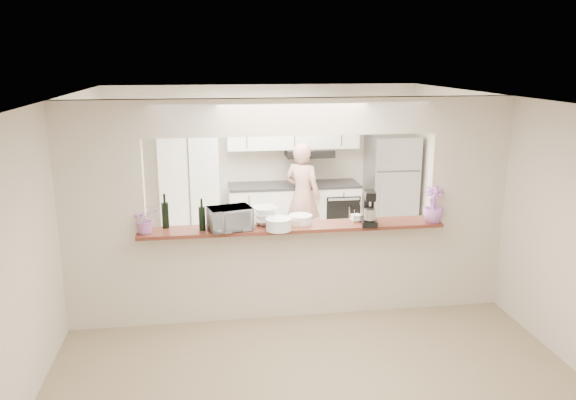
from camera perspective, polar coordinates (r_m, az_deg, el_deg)
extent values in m
plane|color=tan|center=(6.73, 0.40, -11.41)|extent=(6.00, 6.00, 0.00)
cube|color=beige|center=(8.14, -1.28, -6.68)|extent=(5.00, 2.90, 0.01)
cube|color=beige|center=(6.32, -18.30, -1.75)|extent=(0.90, 0.15, 2.50)
cube|color=beige|center=(6.89, 17.51, -0.38)|extent=(0.90, 0.15, 2.50)
cube|color=beige|center=(6.09, 0.43, 8.48)|extent=(3.20, 0.15, 0.40)
cube|color=beige|center=(6.52, 0.41, -7.25)|extent=(3.20, 0.15, 1.05)
cube|color=brown|center=(6.29, 0.48, -2.79)|extent=(3.40, 0.38, 0.04)
cube|color=white|center=(8.89, -9.95, 1.96)|extent=(0.90, 0.60, 2.10)
cube|color=white|center=(9.14, 0.61, -1.36)|extent=(2.10, 0.60, 0.90)
cube|color=#2A2B2D|center=(9.02, 0.62, 1.51)|extent=(2.10, 0.62, 0.04)
cube|color=white|center=(8.98, 0.51, 7.64)|extent=(2.10, 0.35, 0.75)
cube|color=black|center=(8.98, 2.19, 4.83)|extent=(0.75, 0.45, 0.12)
cube|color=black|center=(8.98, 5.65, -1.38)|extent=(0.55, 0.02, 0.55)
cube|color=#B2B2B7|center=(9.37, 10.38, 1.32)|extent=(0.75, 0.70, 1.70)
imported|color=#D16EAD|center=(6.17, -14.29, -1.86)|extent=(0.36, 0.34, 0.31)
cylinder|color=black|center=(6.31, -12.36, -1.53)|extent=(0.08, 0.08, 0.29)
cylinder|color=black|center=(6.26, -12.46, 0.17)|extent=(0.03, 0.03, 0.10)
cylinder|color=black|center=(6.15, -8.72, -1.88)|extent=(0.07, 0.07, 0.26)
cylinder|color=black|center=(6.10, -8.79, -0.28)|extent=(0.02, 0.02, 0.09)
imported|color=#AFAFB4|center=(6.13, -5.92, -1.89)|extent=(0.52, 0.41, 0.25)
imported|color=white|center=(6.31, -2.35, -1.60)|extent=(0.31, 0.31, 0.20)
cylinder|color=white|center=(6.11, -0.97, -2.51)|extent=(0.28, 0.28, 0.12)
cylinder|color=white|center=(6.09, -0.97, -1.92)|extent=(0.29, 0.29, 0.01)
cylinder|color=white|center=(6.36, 1.26, -1.99)|extent=(0.26, 0.26, 0.09)
cylinder|color=white|center=(6.35, 1.27, -1.58)|extent=(0.27, 0.27, 0.01)
cylinder|color=maroon|center=(6.38, -1.03, -2.07)|extent=(0.13, 0.13, 0.06)
cylinder|color=#C4B28A|center=(6.30, 0.91, -2.25)|extent=(0.14, 0.14, 0.07)
cube|color=silver|center=(6.54, 7.29, -1.98)|extent=(0.26, 0.19, 0.01)
cube|color=white|center=(6.53, 7.30, -1.67)|extent=(0.12, 0.12, 0.06)
cube|color=black|center=(6.36, 8.22, -2.24)|extent=(0.21, 0.29, 0.07)
cube|color=black|center=(6.41, 8.18, -0.52)|extent=(0.13, 0.11, 0.28)
cube|color=black|center=(6.27, 8.33, 0.48)|extent=(0.15, 0.24, 0.09)
cylinder|color=#B7B7BC|center=(6.28, 8.31, -1.45)|extent=(0.13, 0.13, 0.12)
imported|color=#BE6AC6|center=(6.57, 14.56, -0.45)|extent=(0.27, 0.27, 0.42)
imported|color=tan|center=(8.67, 1.49, 0.36)|extent=(0.72, 0.69, 1.66)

